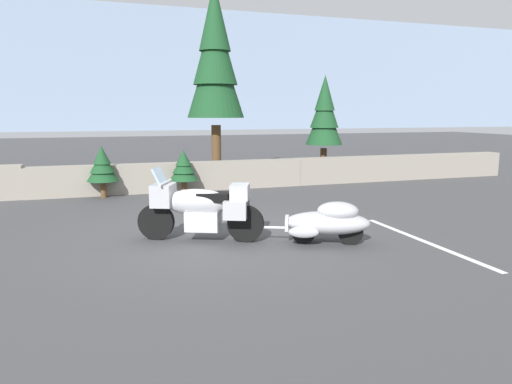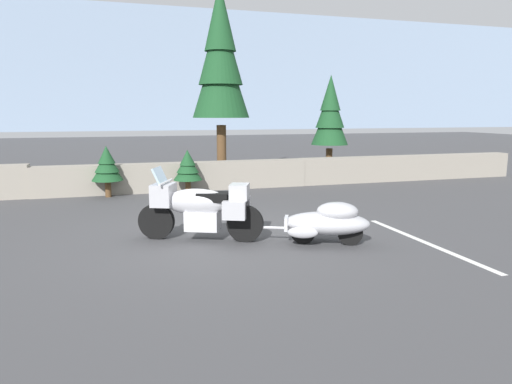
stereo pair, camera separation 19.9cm
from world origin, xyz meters
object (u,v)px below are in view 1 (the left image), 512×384
(touring_motorcycle, at_px, (200,207))
(pine_tree_tall, at_px, (215,58))
(pine_tree_secondary, at_px, (325,114))
(car_shaped_trailer, at_px, (328,221))

(touring_motorcycle, relative_size, pine_tree_tall, 0.33)
(pine_tree_tall, xyz_separation_m, pine_tree_secondary, (3.86, -0.40, -1.84))
(touring_motorcycle, distance_m, pine_tree_secondary, 9.35)
(touring_motorcycle, height_order, pine_tree_tall, pine_tree_tall)
(touring_motorcycle, xyz_separation_m, pine_tree_secondary, (5.93, 7.04, 1.64))
(car_shaped_trailer, xyz_separation_m, pine_tree_tall, (-0.03, 8.37, 3.70))
(pine_tree_secondary, bearing_deg, touring_motorcycle, -130.09)
(car_shaped_trailer, bearing_deg, touring_motorcycle, 156.36)
(car_shaped_trailer, xyz_separation_m, pine_tree_secondary, (3.83, 7.96, 1.86))
(touring_motorcycle, bearing_deg, pine_tree_tall, 74.45)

